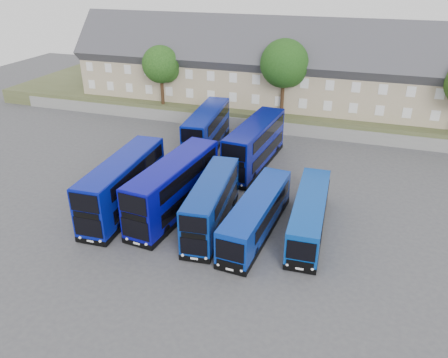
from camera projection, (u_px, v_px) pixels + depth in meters
ground at (189, 233)px, 34.31m from camera, size 120.00×120.00×0.00m
retaining_wall at (262, 126)px, 54.37m from camera, size 70.00×0.40×1.50m
earth_bank at (279, 102)px, 62.76m from camera, size 80.00×20.00×2.00m
terrace_row at (322, 72)px, 55.18m from camera, size 66.00×10.40×11.20m
dd_front_left at (124, 186)px, 36.63m from camera, size 3.08×11.52×4.54m
dd_front_mid at (174, 188)px, 36.17m from camera, size 3.81×11.77×4.60m
dd_front_right at (212, 205)px, 34.28m from camera, size 3.18×10.14×3.97m
dd_rear_left at (207, 131)px, 48.76m from camera, size 3.45×11.35×4.45m
dd_rear_right at (255, 145)px, 44.59m from camera, size 3.72×11.81×4.62m
coach_east_a at (256, 216)px, 33.69m from camera, size 3.18×11.36×3.07m
coach_east_b at (309, 215)px, 33.83m from camera, size 2.74×11.01×2.98m
tree_west at (162, 66)px, 56.38m from camera, size 4.80×4.80×7.65m
tree_mid at (286, 65)px, 51.86m from camera, size 5.76×5.76×9.18m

